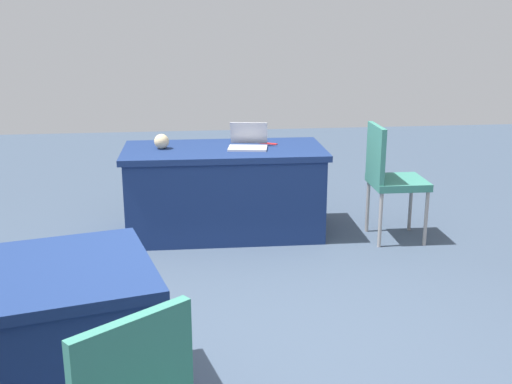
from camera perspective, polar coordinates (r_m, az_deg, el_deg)
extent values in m
plane|color=#3D4C60|center=(3.53, 1.07, -15.46)|extent=(14.40, 14.40, 0.00)
cube|color=navy|center=(5.32, -2.93, 3.73)|extent=(1.70, 0.85, 0.05)
cube|color=navy|center=(5.41, -2.87, -0.15)|extent=(1.63, 0.81, 0.70)
cylinder|color=#9E9993|center=(5.65, 13.78, -1.15)|extent=(0.03, 0.03, 0.46)
cylinder|color=#9E9993|center=(5.31, 15.11, -2.33)|extent=(0.03, 0.03, 0.46)
cylinder|color=#9E9993|center=(5.53, 10.06, -1.28)|extent=(0.03, 0.03, 0.46)
cylinder|color=#9E9993|center=(5.19, 11.17, -2.50)|extent=(0.03, 0.03, 0.46)
cube|color=#387F70|center=(5.34, 12.69, 0.86)|extent=(0.45, 0.45, 0.06)
cube|color=#387F70|center=(5.23, 10.78, 3.51)|extent=(0.05, 0.42, 0.45)
cube|color=silver|center=(5.26, -0.75, 3.99)|extent=(0.35, 0.27, 0.02)
cube|color=#B7B7BC|center=(5.38, -0.65, 5.36)|extent=(0.32, 0.13, 0.19)
sphere|color=beige|center=(5.32, -8.53, 4.54)|extent=(0.12, 0.12, 0.12)
cube|color=red|center=(5.48, 1.03, 4.42)|extent=(0.17, 0.13, 0.01)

